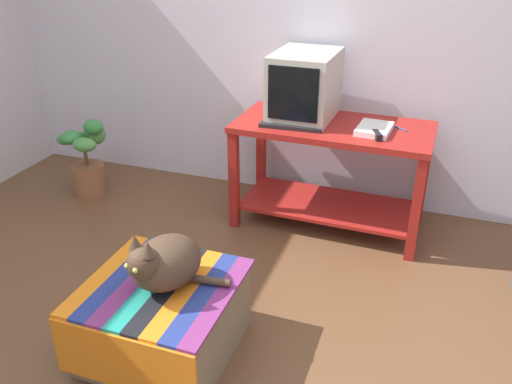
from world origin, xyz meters
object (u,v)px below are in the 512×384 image
desk (331,158)px  keyboard (292,125)px  tv_monitor (305,86)px  ottoman_with_blanket (163,318)px  book (374,129)px  potted_plant (87,159)px  stapler (377,135)px  cat (164,262)px

desk → keyboard: bearing=-150.1°
tv_monitor → ottoman_with_blanket: tv_monitor is taller
desk → book: size_ratio=4.77×
book → potted_plant: book is taller
ottoman_with_blanket → potted_plant: bearing=135.7°
desk → stapler: stapler is taller
tv_monitor → book: (0.49, -0.13, -0.19)m
tv_monitor → cat: size_ratio=1.14×
ottoman_with_blanket → cat: bearing=16.2°
potted_plant → stapler: size_ratio=5.46×
potted_plant → desk: bearing=5.1°
book → ottoman_with_blanket: size_ratio=0.38×
book → desk: bearing=173.3°
tv_monitor → ottoman_with_blanket: bearing=-97.9°
desk → tv_monitor: (-0.22, 0.08, 0.44)m
desk → book: 0.37m
book → ottoman_with_blanket: bearing=-113.1°
cat → potted_plant: size_ratio=0.78×
desk → keyboard: keyboard is taller
desk → keyboard: size_ratio=3.18×
tv_monitor → ottoman_with_blanket: (-0.25, -1.57, -0.74)m
desk → ottoman_with_blanket: desk is taller
book → keyboard: bearing=-166.9°
stapler → tv_monitor: bearing=131.2°
book → stapler: stapler is taller
desk → cat: (-0.44, -1.48, 0.02)m
tv_monitor → desk: bearing=-19.1°
tv_monitor → stapler: 0.60m
tv_monitor → keyboard: bearing=-93.5°
keyboard → book: (0.51, 0.08, 0.01)m
book → cat: bearing=-112.3°
keyboard → cat: keyboard is taller
tv_monitor → stapler: bearing=-23.8°
book → stapler: bearing=-70.1°
keyboard → tv_monitor: bearing=82.1°
ottoman_with_blanket → potted_plant: 1.90m
cat → book: bearing=81.8°
book → cat: (-0.71, -1.43, -0.23)m
tv_monitor → stapler: (0.52, -0.24, -0.19)m
desk → stapler: bearing=-27.1°
tv_monitor → book: tv_monitor is taller
cat → keyboard: bearing=99.6°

